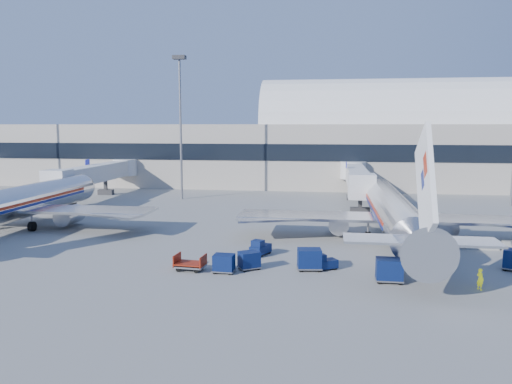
% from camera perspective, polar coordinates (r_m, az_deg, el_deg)
% --- Properties ---
extents(ground, '(260.00, 260.00, 0.00)m').
position_cam_1_polar(ground, '(48.63, 4.16, -6.39)').
color(ground, gray).
rests_on(ground, ground).
extents(terminal, '(170.00, 28.15, 21.00)m').
position_cam_1_polar(terminal, '(104.50, -1.03, 5.27)').
color(terminal, '#B2AA9E').
rests_on(terminal, ground).
extents(airliner_main, '(32.00, 37.26, 12.07)m').
position_cam_1_polar(airliner_main, '(52.75, 15.46, -2.30)').
color(airliner_main, silver).
rests_on(airliner_main, ground).
extents(airliner_mid, '(32.00, 37.26, 12.07)m').
position_cam_1_polar(airliner_mid, '(63.13, -25.84, -1.20)').
color(airliner_mid, silver).
rests_on(airliner_mid, ground).
extents(jetbridge_near, '(4.40, 27.50, 6.25)m').
position_cam_1_polar(jetbridge_near, '(78.39, 11.39, 1.72)').
color(jetbridge_near, silver).
rests_on(jetbridge_near, ground).
extents(jetbridge_mid, '(4.40, 27.50, 6.25)m').
position_cam_1_polar(jetbridge_mid, '(86.89, -17.48, 2.08)').
color(jetbridge_mid, silver).
rests_on(jetbridge_mid, ground).
extents(mast_west, '(2.00, 1.20, 22.60)m').
position_cam_1_polar(mast_west, '(80.59, -8.65, 9.67)').
color(mast_west, slate).
rests_on(mast_west, ground).
extents(barrier_near, '(3.00, 0.55, 0.90)m').
position_cam_1_polar(barrier_near, '(52.45, 24.45, -5.52)').
color(barrier_near, '#9E9E96').
rests_on(barrier_near, ground).
extents(tug_lead, '(2.30, 1.93, 1.34)m').
position_cam_1_polar(tug_lead, '(41.60, 7.73, -7.98)').
color(tug_lead, '#091644').
rests_on(tug_lead, ground).
extents(tug_right, '(2.26, 2.39, 1.43)m').
position_cam_1_polar(tug_right, '(44.53, 17.15, -7.16)').
color(tug_right, '#091644').
rests_on(tug_right, ground).
extents(tug_left, '(1.90, 2.51, 1.47)m').
position_cam_1_polar(tug_left, '(45.72, 0.45, -6.41)').
color(tug_left, '#091644').
rests_on(tug_left, ground).
extents(cart_train_a, '(2.19, 1.79, 1.76)m').
position_cam_1_polar(cart_train_a, '(41.28, 6.13, -7.60)').
color(cart_train_a, '#091644').
rests_on(cart_train_a, ground).
extents(cart_train_b, '(2.11, 1.99, 1.48)m').
position_cam_1_polar(cart_train_b, '(41.29, -0.79, -7.77)').
color(cart_train_b, '#091644').
rests_on(cart_train_b, ground).
extents(cart_train_c, '(1.76, 1.37, 1.50)m').
position_cam_1_polar(cart_train_c, '(40.44, -3.68, -8.10)').
color(cart_train_c, '#091644').
rests_on(cart_train_c, ground).
extents(cart_solo_near, '(2.06, 1.58, 1.80)m').
position_cam_1_polar(cart_solo_near, '(39.30, 14.99, -8.57)').
color(cart_solo_near, '#091644').
rests_on(cart_solo_near, ground).
extents(cart_open_red, '(2.54, 1.91, 0.64)m').
position_cam_1_polar(cart_open_red, '(41.45, -7.49, -8.25)').
color(cart_open_red, slate).
rests_on(cart_open_red, ground).
extents(ramp_worker, '(0.62, 0.68, 1.57)m').
position_cam_1_polar(ramp_worker, '(39.77, 24.24, -9.07)').
color(ramp_worker, '#F1FF1A').
rests_on(ramp_worker, ground).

